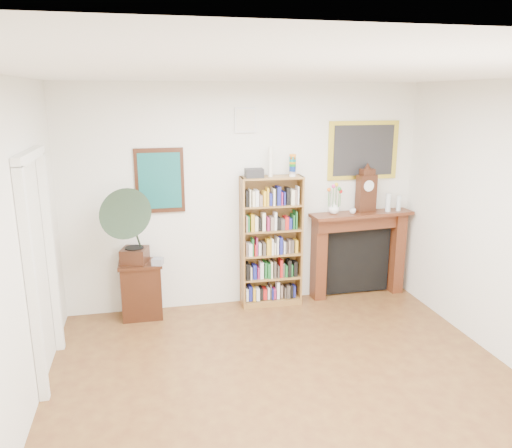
{
  "coord_description": "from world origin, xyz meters",
  "views": [
    {
      "loc": [
        -1.21,
        -3.53,
        2.65
      ],
      "look_at": [
        -0.07,
        1.6,
        1.28
      ],
      "focal_mm": 35.0,
      "sensor_mm": 36.0,
      "label": 1
    }
  ],
  "objects": [
    {
      "name": "teacup",
      "position": [
        1.37,
        2.31,
        1.19
      ],
      "size": [
        0.09,
        0.09,
        0.07
      ],
      "primitive_type": "imported",
      "rotation": [
        0.0,
        0.0,
        -0.07
      ],
      "color": "silver",
      "rests_on": "fireplace"
    },
    {
      "name": "gilt_painting",
      "position": [
        1.55,
        2.48,
        1.95
      ],
      "size": [
        0.95,
        0.04,
        0.75
      ],
      "color": "gold",
      "rests_on": "back_wall"
    },
    {
      "name": "bookshelf",
      "position": [
        0.3,
        2.34,
        0.93
      ],
      "size": [
        0.78,
        0.29,
        1.93
      ],
      "rotation": [
        0.0,
        0.0,
        -0.03
      ],
      "color": "brown",
      "rests_on": "floor"
    },
    {
      "name": "bottle_left",
      "position": [
        1.87,
        2.32,
        1.28
      ],
      "size": [
        0.07,
        0.07,
        0.24
      ],
      "primitive_type": "cylinder",
      "color": "silver",
      "rests_on": "fireplace"
    },
    {
      "name": "teal_poster",
      "position": [
        -1.05,
        2.48,
        1.65
      ],
      "size": [
        0.58,
        0.04,
        0.78
      ],
      "color": "black",
      "rests_on": "back_wall"
    },
    {
      "name": "room",
      "position": [
        0.0,
        0.0,
        1.4
      ],
      "size": [
        4.51,
        5.01,
        2.81
      ],
      "color": "#552D19",
      "rests_on": "ground"
    },
    {
      "name": "gramophone",
      "position": [
        -1.39,
        2.15,
        1.24
      ],
      "size": [
        0.75,
        0.85,
        0.96
      ],
      "rotation": [
        0.0,
        0.0,
        -0.27
      ],
      "color": "black",
      "rests_on": "side_cabinet"
    },
    {
      "name": "mantel_clock",
      "position": [
        1.58,
        2.38,
        1.43
      ],
      "size": [
        0.26,
        0.17,
        0.57
      ],
      "rotation": [
        0.0,
        0.0,
        0.14
      ],
      "color": "black",
      "rests_on": "fireplace"
    },
    {
      "name": "small_picture",
      "position": [
        0.0,
        2.48,
        2.35
      ],
      "size": [
        0.26,
        0.04,
        0.3
      ],
      "color": "white",
      "rests_on": "back_wall"
    },
    {
      "name": "bottle_right",
      "position": [
        2.03,
        2.34,
        1.26
      ],
      "size": [
        0.06,
        0.06,
        0.2
      ],
      "primitive_type": "cylinder",
      "color": "silver",
      "rests_on": "fireplace"
    },
    {
      "name": "cd_stack",
      "position": [
        -1.13,
        2.17,
        0.74
      ],
      "size": [
        0.15,
        0.15,
        0.08
      ],
      "primitive_type": "cube",
      "rotation": [
        0.0,
        0.0,
        -0.31
      ],
      "color": "#A5A5B0",
      "rests_on": "side_cabinet"
    },
    {
      "name": "flower_vase",
      "position": [
        1.14,
        2.37,
        1.23
      ],
      "size": [
        0.18,
        0.18,
        0.15
      ],
      "primitive_type": "imported",
      "rotation": [
        0.0,
        0.0,
        -0.29
      ],
      "color": "white",
      "rests_on": "fireplace"
    },
    {
      "name": "fireplace",
      "position": [
        1.51,
        2.4,
        0.68
      ],
      "size": [
        1.39,
        0.42,
        1.16
      ],
      "rotation": [
        0.0,
        0.0,
        0.07
      ],
      "color": "#4A2211",
      "rests_on": "floor"
    },
    {
      "name": "door_casing",
      "position": [
        -2.21,
        1.2,
        1.26
      ],
      "size": [
        0.08,
        1.02,
        2.17
      ],
      "color": "white",
      "rests_on": "left_wall"
    },
    {
      "name": "side_cabinet",
      "position": [
        -1.33,
        2.29,
        0.35
      ],
      "size": [
        0.52,
        0.38,
        0.7
      ],
      "primitive_type": "cube",
      "rotation": [
        0.0,
        0.0,
        -0.01
      ],
      "color": "black",
      "rests_on": "floor"
    }
  ]
}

